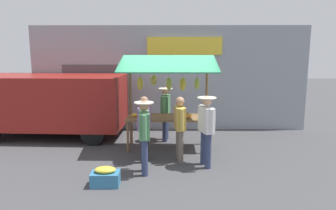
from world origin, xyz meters
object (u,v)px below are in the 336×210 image
at_px(shopper_with_shopping_bag, 180,124).
at_px(parked_van, 45,100).
at_px(vendor_with_sunhat, 165,110).
at_px(shopper_in_grey_tee, 206,125).
at_px(shopper_with_ponytail, 144,124).
at_px(market_stall, 168,91).
at_px(produce_crate_near, 105,177).
at_px(shopper_in_striped_shirt, 144,131).

relative_size(shopper_with_shopping_bag, parked_van, 0.35).
bearing_deg(parked_van, vendor_with_sunhat, 175.96).
bearing_deg(shopper_in_grey_tee, shopper_with_ponytail, 59.63).
relative_size(market_stall, produce_crate_near, 4.42).
height_order(vendor_with_sunhat, shopper_in_grey_tee, shopper_in_grey_tee).
distance_m(shopper_with_ponytail, parked_van, 3.83).
bearing_deg(shopper_with_shopping_bag, produce_crate_near, 126.66).
relative_size(vendor_with_sunhat, parked_van, 0.35).
distance_m(market_stall, shopper_in_grey_tee, 1.73).
bearing_deg(shopper_with_ponytail, produce_crate_near, 165.28).
bearing_deg(parked_van, shopper_in_striped_shirt, 140.10).
height_order(vendor_with_sunhat, shopper_with_ponytail, vendor_with_sunhat).
xyz_separation_m(market_stall, vendor_with_sunhat, (0.09, -0.70, -0.63)).
xyz_separation_m(market_stall, shopper_in_striped_shirt, (0.48, 1.83, -0.62)).
distance_m(vendor_with_sunhat, shopper_in_striped_shirt, 2.56).
bearing_deg(shopper_with_shopping_bag, shopper_with_ponytail, 86.37).
bearing_deg(shopper_in_grey_tee, parked_van, 44.74).
xyz_separation_m(shopper_with_shopping_bag, produce_crate_near, (1.51, 1.49, -0.72)).
relative_size(shopper_with_ponytail, parked_van, 0.35).
relative_size(parked_van, produce_crate_near, 7.88).
relative_size(shopper_with_shopping_bag, shopper_in_grey_tee, 0.95).
xyz_separation_m(vendor_with_sunhat, produce_crate_near, (1.13, 3.17, -0.75)).
height_order(shopper_with_ponytail, shopper_in_striped_shirt, shopper_in_striped_shirt).
bearing_deg(shopper_with_shopping_bag, shopper_in_grey_tee, -132.34).
bearing_deg(shopper_with_ponytail, vendor_with_sunhat, -4.80).
relative_size(vendor_with_sunhat, shopper_with_ponytail, 1.00).
bearing_deg(vendor_with_sunhat, shopper_with_shopping_bag, 20.01).
bearing_deg(market_stall, parked_van, -16.32).
distance_m(vendor_with_sunhat, shopper_with_ponytail, 1.80).
bearing_deg(shopper_in_grey_tee, shopper_in_striped_shirt, 91.17).
bearing_deg(shopper_in_striped_shirt, vendor_with_sunhat, -15.45).
bearing_deg(market_stall, shopper_with_ponytail, 61.99).
relative_size(shopper_with_ponytail, shopper_in_grey_tee, 0.96).
distance_m(shopper_with_ponytail, shopper_with_shopping_bag, 0.85).
distance_m(shopper_in_grey_tee, parked_van, 5.24).
xyz_separation_m(parked_van, produce_crate_near, (-2.52, 3.55, -0.94)).
bearing_deg(shopper_in_grey_tee, shopper_with_shopping_bag, 38.57).
bearing_deg(shopper_with_shopping_bag, market_stall, 8.77).
distance_m(vendor_with_sunhat, shopper_with_shopping_bag, 1.72).
distance_m(market_stall, produce_crate_near, 3.07).
relative_size(shopper_with_shopping_bag, shopper_in_striped_shirt, 0.97).
height_order(market_stall, shopper_in_grey_tee, market_stall).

